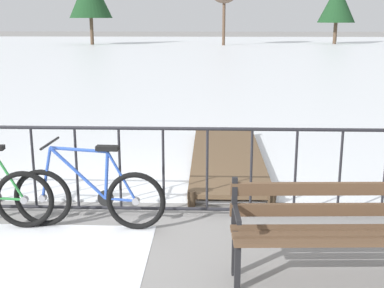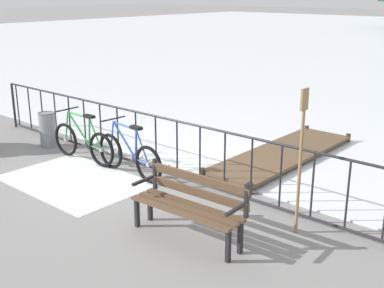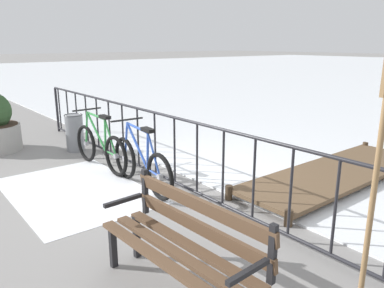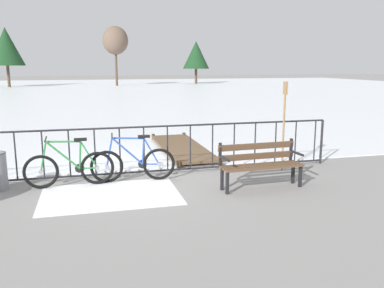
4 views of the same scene
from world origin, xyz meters
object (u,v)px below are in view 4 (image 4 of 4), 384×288
bicycle_second (133,164)px  oar_upright (284,120)px  bicycle_near_railing (70,168)px  park_bench (260,161)px

bicycle_second → oar_upright: (3.32, 0.02, 0.77)m
bicycle_near_railing → oar_upright: size_ratio=0.86×
bicycle_near_railing → bicycle_second: size_ratio=1.00×
bicycle_second → park_bench: 2.53m
bicycle_near_railing → bicycle_second: (1.23, 0.05, 0.00)m
bicycle_near_railing → oar_upright: oar_upright is taller
bicycle_second → oar_upright: size_ratio=0.86×
oar_upright → park_bench: bearing=-134.5°
park_bench → oar_upright: bearing=45.5°
bicycle_second → park_bench: bicycle_second is taller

